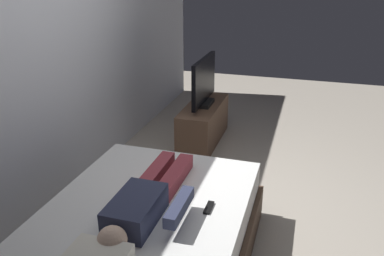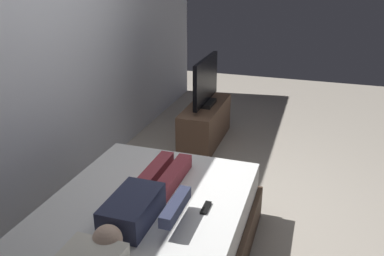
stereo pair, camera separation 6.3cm
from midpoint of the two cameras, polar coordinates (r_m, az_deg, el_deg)
ground_plane at (r=3.67m, az=4.11°, el=-12.71°), size 10.00×10.00×0.00m
back_wall at (r=4.07m, az=-15.96°, el=11.58°), size 6.40×0.10×2.80m
bed at (r=2.96m, az=-6.94°, el=-16.35°), size 2.02×1.45×0.54m
person at (r=2.76m, az=-6.43°, el=-10.33°), size 1.26×0.46×0.18m
remote at (r=2.80m, az=2.67°, el=-11.43°), size 0.15×0.04×0.02m
tv_stand at (r=5.01m, az=2.28°, el=0.65°), size 1.10×0.40×0.50m
tv at (r=4.84m, az=2.37°, el=6.54°), size 0.88×0.20×0.59m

